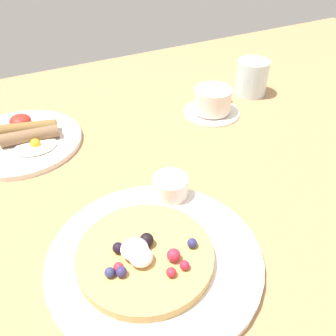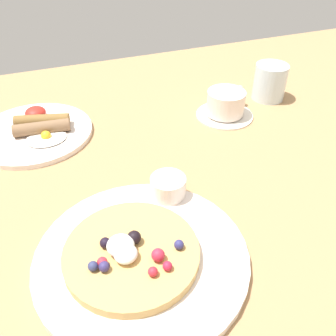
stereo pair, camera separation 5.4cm
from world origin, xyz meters
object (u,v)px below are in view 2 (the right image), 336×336
Objects in this scene: coffee_saucer at (224,114)px; water_glass at (270,82)px; syrup_ramekin at (165,187)px; breakfast_plate at (34,133)px; coffee_cup at (226,102)px; pancake_plate at (142,257)px.

coffee_saucer is 1.52× the size of water_glass.
water_glass reaches higher than syrup_ramekin.
breakfast_plate is 2.28× the size of coffee_cup.
pancake_plate is at bearing -140.54° from water_glass.
breakfast_plate is 1.89× the size of coffee_saucer.
water_glass is at bearing 16.13° from coffee_cup.
breakfast_plate is at bearing 123.13° from syrup_ramekin.
pancake_plate is at bearing -73.74° from breakfast_plate.
breakfast_plate is at bearing 170.39° from coffee_cup.
syrup_ramekin is 0.24× the size of breakfast_plate.
breakfast_plate is at bearing 106.26° from pancake_plate.
syrup_ramekin reaches higher than pancake_plate.
breakfast_plate is 0.54m from water_glass.
pancake_plate is at bearing -133.08° from coffee_cup.
pancake_plate reaches higher than coffee_saucer.
water_glass is (0.43, 0.35, 0.03)m from pancake_plate.
coffee_cup is (0.22, 0.21, 0.00)m from syrup_ramekin.
breakfast_plate is (-0.18, 0.28, -0.03)m from syrup_ramekin.
pancake_plate is 1.23× the size of breakfast_plate.
coffee_cup reaches higher than pancake_plate.
coffee_cup is at bearing -9.61° from breakfast_plate.
breakfast_plate is at bearing 176.88° from water_glass.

